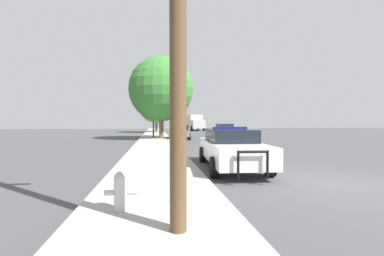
% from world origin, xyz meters
% --- Properties ---
extents(ground_plane, '(110.00, 110.00, 0.00)m').
position_xyz_m(ground_plane, '(0.00, 0.00, 0.00)').
color(ground_plane, '#474749').
extents(sidewalk_left, '(3.00, 110.00, 0.13)m').
position_xyz_m(sidewalk_left, '(-5.10, 0.00, 0.07)').
color(sidewalk_left, '#A3A099').
rests_on(sidewalk_left, ground_plane).
extents(police_car, '(2.29, 5.27, 1.57)m').
position_xyz_m(police_car, '(-2.27, 2.89, 0.78)').
color(police_car, white).
rests_on(police_car, ground_plane).
extents(fire_hydrant, '(0.59, 0.26, 0.72)m').
position_xyz_m(fire_hydrant, '(-5.74, -1.66, 0.51)').
color(fire_hydrant, '#B7BCC1').
rests_on(fire_hydrant, sidewalk_left).
extents(traffic_light, '(3.59, 0.35, 5.29)m').
position_xyz_m(traffic_light, '(-3.89, 19.77, 3.85)').
color(traffic_light, '#424247').
rests_on(traffic_light, sidewalk_left).
extents(car_background_oncoming, '(2.00, 3.94, 1.50)m').
position_xyz_m(car_background_oncoming, '(2.62, 21.31, 0.78)').
color(car_background_oncoming, silver).
rests_on(car_background_oncoming, ground_plane).
extents(car_background_midblock, '(2.09, 4.02, 1.42)m').
position_xyz_m(car_background_midblock, '(-2.63, 18.63, 0.74)').
color(car_background_midblock, slate).
rests_on(car_background_midblock, ground_plane).
extents(box_truck, '(2.89, 7.70, 3.00)m').
position_xyz_m(box_truck, '(2.51, 42.74, 1.62)').
color(box_truck, '#B7B7BC').
rests_on(box_truck, ground_plane).
extents(tree_sidewalk_mid, '(6.28, 6.28, 7.92)m').
position_xyz_m(tree_sidewalk_mid, '(-4.51, 18.72, 4.90)').
color(tree_sidewalk_mid, brown).
rests_on(tree_sidewalk_mid, sidewalk_left).
extents(tree_sidewalk_far, '(5.65, 5.65, 7.05)m').
position_xyz_m(tree_sidewalk_far, '(-4.90, 33.88, 4.35)').
color(tree_sidewalk_far, brown).
rests_on(tree_sidewalk_far, sidewalk_left).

